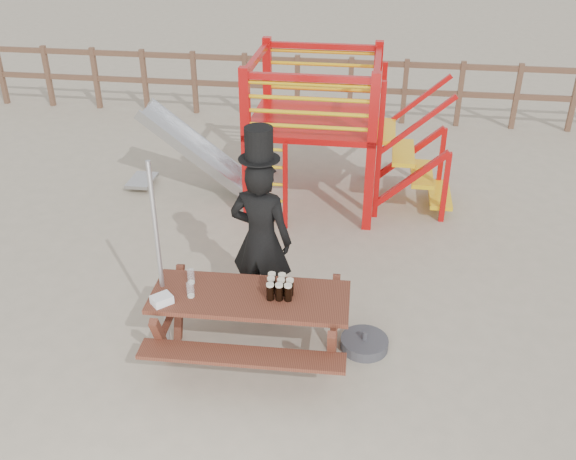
# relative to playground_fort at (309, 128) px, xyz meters

# --- Properties ---
(ground) EXTENTS (60.00, 60.00, 0.00)m
(ground) POSITION_rel_playground_fort_xyz_m (-0.12, -3.58, -1.07)
(ground) COLOR tan
(ground) RESTS_ON ground
(back_fence) EXTENTS (15.09, 0.09, 1.20)m
(back_fence) POSITION_rel_playground_fort_xyz_m (-0.12, 3.42, -0.34)
(back_fence) COLOR brown
(back_fence) RESTS_ON ground
(playground_fort) EXTENTS (4.71, 1.84, 2.10)m
(playground_fort) POSITION_rel_playground_fort_xyz_m (0.00, 0.00, 0.00)
(playground_fort) COLOR red
(playground_fort) RESTS_ON ground
(picnic_table) EXTENTS (1.90, 1.34, 0.72)m
(picnic_table) POSITION_rel_playground_fort_xyz_m (-0.14, -3.53, -0.62)
(picnic_table) COLOR brown
(picnic_table) RESTS_ON ground
(man_with_hat) EXTENTS (0.71, 0.53, 2.10)m
(man_with_hat) POSITION_rel_playground_fort_xyz_m (-0.16, -2.81, -0.13)
(man_with_hat) COLOR black
(man_with_hat) RESTS_ON ground
(metal_pole) EXTENTS (0.04, 0.04, 2.01)m
(metal_pole) POSITION_rel_playground_fort_xyz_m (-0.99, -3.51, -0.07)
(metal_pole) COLOR #B2B2B7
(metal_pole) RESTS_ON ground
(parasol_base) EXTENTS (0.48, 0.48, 0.20)m
(parasol_base) POSITION_rel_playground_fort_xyz_m (0.96, -3.26, -1.02)
(parasol_base) COLOR #3B3B40
(parasol_base) RESTS_ON ground
(paper_bag) EXTENTS (0.23, 0.23, 0.08)m
(paper_bag) POSITION_rel_playground_fort_xyz_m (-0.90, -3.78, -0.31)
(paper_bag) COLOR white
(paper_bag) RESTS_ON picnic_table
(stout_pints) EXTENTS (0.25, 0.25, 0.17)m
(stout_pints) POSITION_rel_playground_fort_xyz_m (0.13, -3.49, -0.27)
(stout_pints) COLOR black
(stout_pints) RESTS_ON picnic_table
(empty_glasses) EXTENTS (0.13, 0.29, 0.15)m
(empty_glasses) POSITION_rel_playground_fort_xyz_m (-0.70, -3.53, -0.28)
(empty_glasses) COLOR silver
(empty_glasses) RESTS_ON picnic_table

